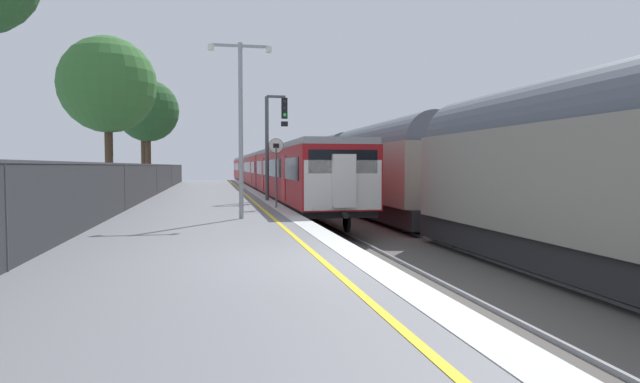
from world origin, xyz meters
TOP-DOWN VIEW (x-y plane):
  - ground at (2.64, 0.00)m, footprint 17.40×110.00m
  - commuter_train_at_platform at (2.10, 37.88)m, footprint 2.83×59.46m
  - freight_train_adjacent_track at (6.10, 23.30)m, footprint 2.60×56.31m
  - signal_gantry at (0.62, 16.73)m, footprint 1.10×0.24m
  - speed_limit_sign at (0.25, 12.10)m, footprint 0.59×0.08m
  - platform_lamp_mid at (-1.35, 7.94)m, footprint 2.00×0.20m
  - platform_back_fence at (-5.45, 0.00)m, footprint 0.07×99.00m
  - background_tree_left at (-7.14, 17.98)m, footprint 4.56×4.56m
  - background_tree_centre at (-7.83, 38.73)m, footprint 3.97×3.94m
  - background_tree_back at (-6.94, 32.95)m, footprint 4.59×4.59m

SIDE VIEW (x-z plane):
  - ground at x=2.64m, z-range -1.21..0.00m
  - platform_back_fence at x=-5.45m, z-range 0.04..1.82m
  - commuter_train_at_platform at x=2.10m, z-range -0.64..3.17m
  - freight_train_adjacent_track at x=6.10m, z-range -0.77..3.98m
  - speed_limit_sign at x=0.25m, z-range 0.38..3.14m
  - signal_gantry at x=0.62m, z-range 0.63..5.69m
  - platform_lamp_mid at x=-1.35m, z-range 0.51..6.03m
  - background_tree_left at x=-7.14m, z-range 1.51..9.32m
  - background_tree_back at x=-6.94m, z-range 1.60..9.68m
  - background_tree_centre at x=-7.83m, z-range 1.83..9.79m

